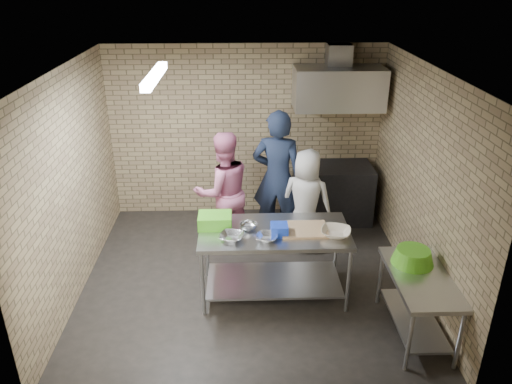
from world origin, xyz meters
TOP-DOWN VIEW (x-y plane):
  - floor at (0.00, 0.00)m, footprint 4.20×4.20m
  - ceiling at (0.00, 0.00)m, footprint 4.20×4.20m
  - back_wall at (0.00, 2.00)m, footprint 4.20×0.06m
  - front_wall at (0.00, -2.00)m, footprint 4.20×0.06m
  - left_wall at (-2.10, 0.00)m, footprint 0.06×4.00m
  - right_wall at (2.10, 0.00)m, footprint 0.06×4.00m
  - prep_table at (0.30, -0.31)m, footprint 1.77×0.89m
  - side_counter at (1.80, -1.10)m, footprint 0.60×1.20m
  - stove at (1.35, 1.65)m, footprint 1.20×0.70m
  - range_hood at (1.35, 1.70)m, footprint 1.30×0.60m
  - hood_duct at (1.35, 1.85)m, footprint 0.35×0.30m
  - wall_shelf at (1.65, 1.89)m, footprint 0.80×0.20m
  - fluorescent_fixture at (-1.00, 0.00)m, footprint 0.10×1.25m
  - green_crate at (-0.40, -0.19)m, footprint 0.39×0.30m
  - blue_tub at (0.35, -0.41)m, footprint 0.20×0.20m
  - cutting_board at (0.65, -0.33)m, footprint 0.54×0.41m
  - mixing_bowl_a at (-0.20, -0.51)m, footprint 0.34×0.34m
  - mixing_bowl_b at (-0.00, -0.26)m, footprint 0.26×0.26m
  - mixing_bowl_c at (0.20, -0.53)m, footprint 0.31×0.31m
  - ceramic_bowl at (1.00, -0.46)m, footprint 0.42×0.42m
  - green_basin at (1.78, -0.85)m, footprint 0.46×0.46m
  - bottle_red at (1.40, 1.89)m, footprint 0.07×0.07m
  - bottle_green at (1.80, 1.89)m, footprint 0.06×0.06m
  - man_navy at (0.43, 1.03)m, footprint 0.80×0.62m
  - woman_pink at (-0.33, 0.85)m, footprint 1.01×0.90m
  - woman_white at (0.82, 0.77)m, footprint 0.85×0.71m

SIDE VIEW (x-z plane):
  - floor at x=0.00m, z-range 0.00..0.00m
  - side_counter at x=1.80m, z-range 0.00..0.75m
  - prep_table at x=0.30m, z-range 0.00..0.89m
  - stove at x=1.35m, z-range 0.00..0.90m
  - woman_white at x=0.82m, z-range 0.00..1.49m
  - green_basin at x=1.78m, z-range 0.75..0.92m
  - woman_pink at x=-0.33m, z-range 0.00..1.72m
  - cutting_board at x=0.65m, z-range 0.89..0.91m
  - mixing_bowl_c at x=0.20m, z-range 0.89..0.95m
  - mixing_bowl_b at x=0.00m, z-range 0.89..0.95m
  - mixing_bowl_a at x=-0.20m, z-range 0.89..0.95m
  - ceramic_bowl at x=1.00m, z-range 0.89..0.97m
  - blue_tub at x=0.35m, z-range 0.89..1.01m
  - green_crate at x=-0.40m, z-range 0.89..1.04m
  - man_navy at x=0.43m, z-range 0.00..1.97m
  - back_wall at x=0.00m, z-range 0.00..2.70m
  - front_wall at x=0.00m, z-range 0.00..2.70m
  - left_wall at x=-2.10m, z-range 0.00..2.70m
  - right_wall at x=2.10m, z-range 0.00..2.70m
  - wall_shelf at x=1.65m, z-range 1.90..1.94m
  - bottle_green at x=1.80m, z-range 1.94..2.09m
  - bottle_red at x=1.40m, z-range 1.94..2.12m
  - range_hood at x=1.35m, z-range 1.80..2.40m
  - hood_duct at x=1.35m, z-range 2.40..2.70m
  - fluorescent_fixture at x=-1.00m, z-range 2.60..2.68m
  - ceiling at x=0.00m, z-range 2.70..2.70m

